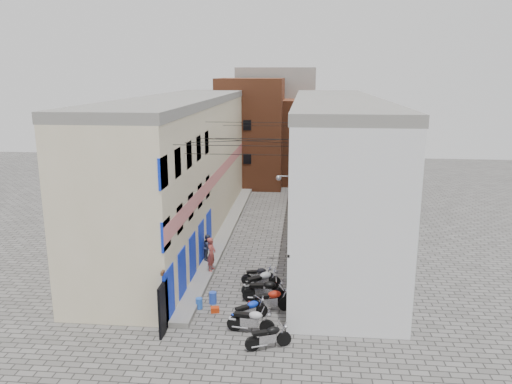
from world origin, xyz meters
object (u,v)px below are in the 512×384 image
(motorcycle_d, at_px, (270,300))
(motorcycle_g, at_px, (258,274))
(person_b, at_px, (208,247))
(water_jug_near, at_px, (199,303))
(motorcycle_f, at_px, (261,281))
(motorcycle_b, at_px, (251,319))
(motorcycle_c, at_px, (249,310))
(person_a, at_px, (211,254))
(red_crate, at_px, (215,310))
(motorcycle_e, at_px, (265,289))
(motorcycle_a, at_px, (268,336))
(water_jug_far, at_px, (213,298))

(motorcycle_d, relative_size, motorcycle_g, 1.25)
(person_b, distance_m, water_jug_near, 5.59)
(motorcycle_f, relative_size, water_jug_near, 4.46)
(motorcycle_b, distance_m, motorcycle_c, 0.97)
(motorcycle_f, distance_m, water_jug_near, 3.33)
(motorcycle_c, distance_m, motorcycle_d, 1.22)
(person_a, bearing_deg, red_crate, -158.98)
(person_b, bearing_deg, motorcycle_e, -136.14)
(motorcycle_a, height_order, motorcycle_g, motorcycle_a)
(motorcycle_d, xyz_separation_m, water_jug_near, (-3.23, 0.08, -0.38))
(person_a, bearing_deg, motorcycle_e, -125.12)
(motorcycle_c, height_order, motorcycle_e, motorcycle_e)
(motorcycle_f, bearing_deg, motorcycle_b, -38.58)
(motorcycle_c, distance_m, motorcycle_e, 2.05)
(motorcycle_e, xyz_separation_m, motorcycle_g, (-0.52, 2.02, -0.11))
(motorcycle_c, height_order, person_a, person_a)
(motorcycle_a, xyz_separation_m, red_crate, (-2.61, 2.79, -0.43))
(motorcycle_c, distance_m, motorcycle_g, 4.00)
(motorcycle_d, height_order, red_crate, motorcycle_d)
(motorcycle_f, bearing_deg, red_crate, -77.48)
(motorcycle_b, relative_size, red_crate, 5.36)
(motorcycle_c, xyz_separation_m, motorcycle_f, (0.28, 2.90, 0.09))
(motorcycle_b, relative_size, person_a, 1.12)
(motorcycle_d, relative_size, water_jug_far, 3.87)
(motorcycle_c, xyz_separation_m, person_b, (-3.03, 6.48, 0.43))
(motorcycle_g, height_order, person_a, person_a)
(motorcycle_g, height_order, person_b, person_b)
(motorcycle_f, distance_m, motorcycle_g, 1.14)
(motorcycle_a, height_order, motorcycle_d, motorcycle_d)
(motorcycle_e, bearing_deg, motorcycle_d, 10.98)
(motorcycle_d, bearing_deg, motorcycle_e, 174.33)
(water_jug_near, bearing_deg, motorcycle_b, -36.73)
(motorcycle_a, height_order, motorcycle_b, motorcycle_b)
(motorcycle_b, xyz_separation_m, motorcycle_e, (0.34, 2.93, 0.02))
(person_a, relative_size, red_crate, 4.80)
(motorcycle_e, xyz_separation_m, water_jug_near, (-2.92, -1.00, -0.37))
(motorcycle_d, distance_m, water_jug_near, 3.25)
(person_a, xyz_separation_m, water_jug_far, (0.68, -3.38, -0.88))
(motorcycle_b, bearing_deg, person_a, -148.18)
(motorcycle_g, relative_size, water_jug_near, 3.50)
(motorcycle_g, xyz_separation_m, person_b, (-3.04, 2.48, 0.48))
(motorcycle_g, bearing_deg, person_b, -145.55)
(motorcycle_c, relative_size, person_b, 1.29)
(motorcycle_f, distance_m, water_jug_far, 2.58)
(motorcycle_e, distance_m, water_jug_far, 2.45)
(motorcycle_g, bearing_deg, motorcycle_d, -1.45)
(motorcycle_b, distance_m, motorcycle_f, 3.86)
(motorcycle_f, xyz_separation_m, water_jug_near, (-2.69, -1.93, -0.39))
(water_jug_far, relative_size, red_crate, 1.47)
(motorcycle_e, relative_size, red_crate, 5.58)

